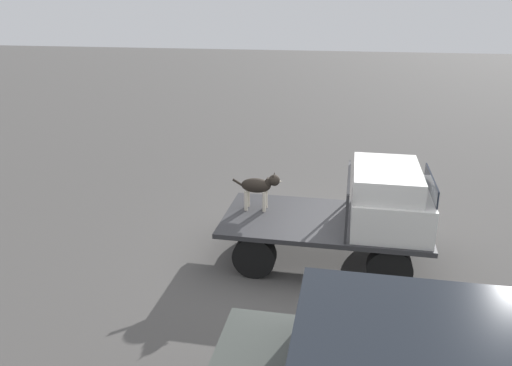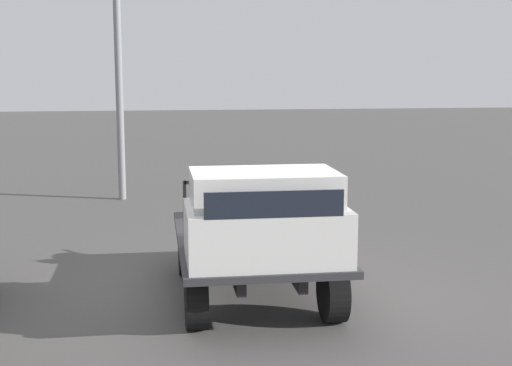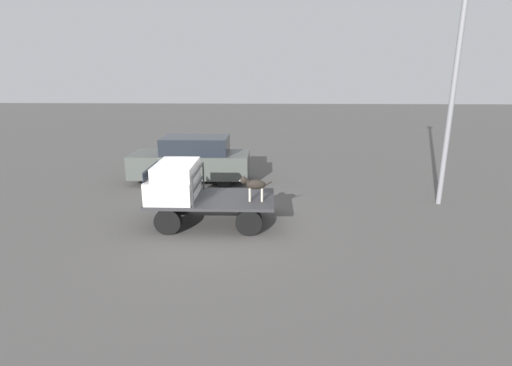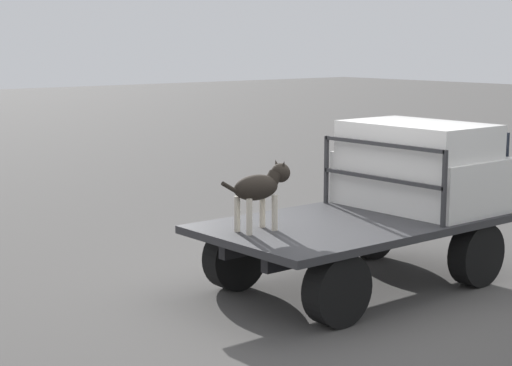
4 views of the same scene
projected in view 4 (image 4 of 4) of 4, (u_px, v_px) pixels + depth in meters
ground_plane at (356, 287)px, 9.23m from camera, size 80.00×80.00×0.00m
flatbed_truck at (357, 238)px, 9.15m from camera, size 3.41×1.87×0.76m
truck_cab at (421, 167)px, 9.67m from camera, size 1.22×1.75×0.97m
truck_headboard at (381, 167)px, 9.25m from camera, size 0.04×1.75×0.79m
dog at (262, 187)px, 8.49m from camera, size 0.88×0.26×0.69m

